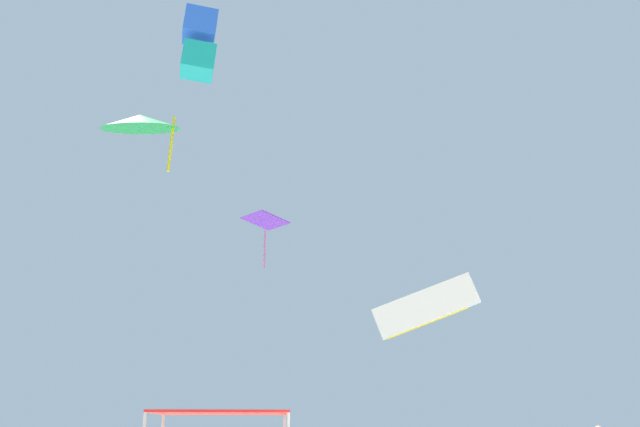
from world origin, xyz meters
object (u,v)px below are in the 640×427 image
object	(u,v)px
kite_box_blue	(199,44)
kite_parafoil_white	(426,307)
canopy_tent	(221,416)
kite_diamond_purple	(265,223)
kite_delta_green	(140,122)

from	to	relation	value
kite_box_blue	kite_parafoil_white	bearing A→B (deg)	99.62
canopy_tent	kite_diamond_purple	bearing A→B (deg)	88.02
kite_diamond_purple	canopy_tent	bearing A→B (deg)	141.03
kite_delta_green	kite_diamond_purple	bearing A→B (deg)	-161.76
canopy_tent	kite_parafoil_white	world-z (taller)	kite_parafoil_white
canopy_tent	kite_box_blue	world-z (taller)	kite_box_blue
kite_diamond_purple	kite_box_blue	bearing A→B (deg)	129.14
kite_diamond_purple	kite_parafoil_white	bearing A→B (deg)	-178.02
kite_box_blue	kite_delta_green	xyz separation A→B (m)	(-4.66, 11.71, 1.20)
kite_parafoil_white	kite_delta_green	size ratio (longest dim) A/B	0.89
kite_box_blue	canopy_tent	bearing A→B (deg)	3.97
canopy_tent	kite_box_blue	distance (m)	20.30
kite_parafoil_white	kite_box_blue	size ratio (longest dim) A/B	1.58
canopy_tent	kite_box_blue	bearing A→B (deg)	101.53
kite_parafoil_white	kite_delta_green	distance (m)	21.66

